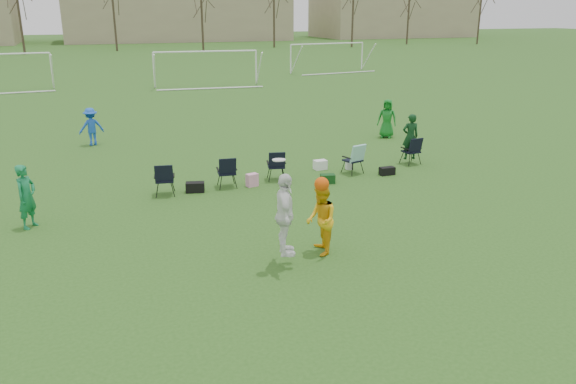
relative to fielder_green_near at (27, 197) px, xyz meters
name	(u,v)px	position (x,y,z in m)	size (l,w,h in m)	color
ground	(342,303)	(5.80, -6.10, -0.81)	(260.00, 260.00, 0.00)	#29541A
fielder_green_near	(27,197)	(0.00, 0.00, 0.00)	(0.59, 0.39, 1.63)	#157845
fielder_blue	(91,127)	(1.66, 8.97, -0.06)	(0.97, 0.56, 1.51)	blue
fielder_green_far	(387,119)	(13.55, 6.31, 0.00)	(0.80, 0.52, 1.63)	#147120
center_contest	(303,217)	(5.78, -4.08, 0.19)	(1.67, 1.36, 2.40)	white
sideline_setup	(313,161)	(8.39, 1.87, -0.29)	(9.37, 1.91, 1.77)	#0E3617
goal_mid	(206,58)	(9.80, 25.90, 1.11)	(7.40, 0.63, 2.46)	white
goal_right	(328,49)	(21.80, 31.90, 1.11)	(7.35, 1.14, 2.46)	white
tree_line	(116,11)	(6.03, 63.74, 4.28)	(110.28, 3.28, 11.40)	#382B21
building_row	(146,5)	(12.52, 89.90, 5.18)	(126.00, 16.00, 13.00)	tan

